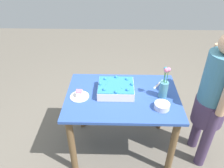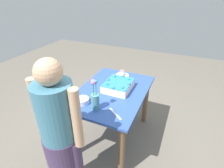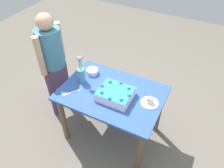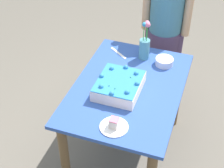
{
  "view_description": "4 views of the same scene",
  "coord_description": "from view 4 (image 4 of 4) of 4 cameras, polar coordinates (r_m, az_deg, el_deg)",
  "views": [
    {
      "loc": [
        -0.06,
        -1.79,
        2.13
      ],
      "look_at": [
        -0.11,
        -0.02,
        0.92
      ],
      "focal_mm": 35.0,
      "sensor_mm": 36.0,
      "label": 1
    },
    {
      "loc": [
        1.68,
        0.74,
        1.9
      ],
      "look_at": [
        0.01,
        0.0,
        0.87
      ],
      "focal_mm": 28.0,
      "sensor_mm": 36.0,
      "label": 2
    },
    {
      "loc": [
        -0.81,
        1.58,
        2.49
      ],
      "look_at": [
        0.01,
        -0.02,
        0.88
      ],
      "focal_mm": 35.0,
      "sensor_mm": 36.0,
      "label": 3
    },
    {
      "loc": [
        -1.93,
        -0.54,
        2.43
      ],
      "look_at": [
        -0.08,
        0.1,
        0.83
      ],
      "focal_mm": 55.0,
      "sensor_mm": 36.0,
      "label": 4
    }
  ],
  "objects": [
    {
      "name": "person_standing",
      "position": [
        3.26,
        8.88,
        9.78
      ],
      "size": [
        0.31,
        0.45,
        1.49
      ],
      "rotation": [
        0.0,
        0.0,
        3.14
      ],
      "color": "#443455",
      "rests_on": "ground_plane"
    },
    {
      "name": "serving_plate_with_slice",
      "position": [
        2.28,
        0.33,
        -6.85
      ],
      "size": [
        0.19,
        0.19,
        0.08
      ],
      "color": "white",
      "rests_on": "dining_table"
    },
    {
      "name": "flower_vase",
      "position": [
        2.85,
        5.44,
        6.33
      ],
      "size": [
        0.09,
        0.09,
        0.34
      ],
      "color": "teal",
      "rests_on": "dining_table"
    },
    {
      "name": "fruit_bowl",
      "position": [
        2.84,
        8.69,
        3.71
      ],
      "size": [
        0.15,
        0.15,
        0.06
      ],
      "primitive_type": "cylinder",
      "color": "silver",
      "rests_on": "dining_table"
    },
    {
      "name": "sheet_cake",
      "position": [
        2.53,
        1.17,
        -0.22
      ],
      "size": [
        0.37,
        0.32,
        0.12
      ],
      "color": "white",
      "rests_on": "dining_table"
    },
    {
      "name": "dining_table",
      "position": [
        2.7,
        2.61,
        -2.8
      ],
      "size": [
        1.16,
        0.81,
        0.77
      ],
      "color": "#2E4F9F",
      "rests_on": "ground_plane"
    },
    {
      "name": "cake_knife",
      "position": [
        2.96,
        1.08,
        5.16
      ],
      "size": [
        0.14,
        0.18,
        0.0
      ],
      "primitive_type": "cube",
      "rotation": [
        0.0,
        0.0,
        4.09
      ],
      "color": "silver",
      "rests_on": "dining_table"
    },
    {
      "name": "ground_plane",
      "position": [
        3.15,
        2.28,
        -11.26
      ],
      "size": [
        8.0,
        8.0,
        0.0
      ],
      "primitive_type": "plane",
      "color": "#655F54"
    }
  ]
}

